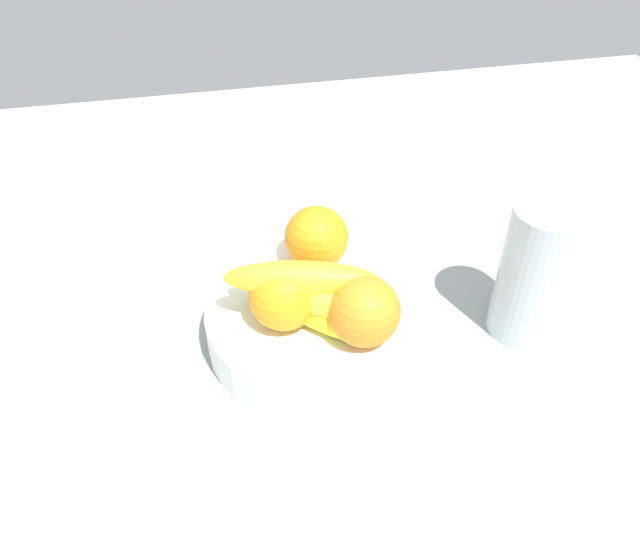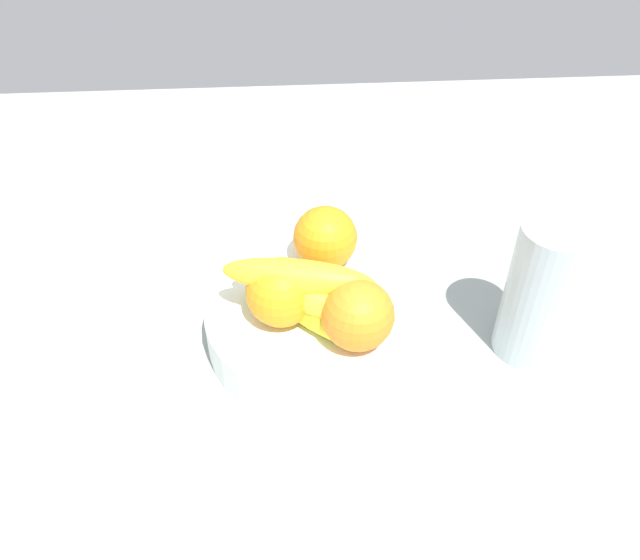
{
  "view_description": "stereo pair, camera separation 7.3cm",
  "coord_description": "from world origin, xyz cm",
  "px_view_note": "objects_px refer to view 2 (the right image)",
  "views": [
    {
      "loc": [
        -9.13,
        -56.71,
        57.67
      ],
      "look_at": [
        1.81,
        -2.7,
        9.44
      ],
      "focal_mm": 36.12,
      "sensor_mm": 36.0,
      "label": 1
    },
    {
      "loc": [
        -1.91,
        -57.68,
        57.67
      ],
      "look_at": [
        1.81,
        -2.7,
        9.44
      ],
      "focal_mm": 36.12,
      "sensor_mm": 36.0,
      "label": 2
    }
  ],
  "objects_px": {
    "orange_front_right": "(281,292)",
    "orange_center": "(358,315)",
    "fruit_bowl": "(320,322)",
    "thermos_tumbler": "(541,292)",
    "orange_front_left": "(325,238)",
    "banana_bunch": "(301,292)"
  },
  "relations": [
    {
      "from": "orange_front_right",
      "to": "orange_center",
      "type": "xyz_separation_m",
      "value": [
        0.08,
        -0.04,
        0.0
      ]
    },
    {
      "from": "fruit_bowl",
      "to": "thermos_tumbler",
      "type": "bearing_deg",
      "value": -7.27
    },
    {
      "from": "fruit_bowl",
      "to": "thermos_tumbler",
      "type": "xyz_separation_m",
      "value": [
        0.25,
        -0.03,
        0.06
      ]
    },
    {
      "from": "fruit_bowl",
      "to": "orange_front_left",
      "type": "xyz_separation_m",
      "value": [
        0.01,
        0.08,
        0.07
      ]
    },
    {
      "from": "fruit_bowl",
      "to": "banana_bunch",
      "type": "distance_m",
      "value": 0.08
    },
    {
      "from": "orange_front_right",
      "to": "orange_center",
      "type": "height_order",
      "value": "same"
    },
    {
      "from": "banana_bunch",
      "to": "thermos_tumbler",
      "type": "xyz_separation_m",
      "value": [
        0.27,
        -0.01,
        -0.01
      ]
    },
    {
      "from": "fruit_bowl",
      "to": "orange_center",
      "type": "xyz_separation_m",
      "value": [
        0.04,
        -0.06,
        0.07
      ]
    },
    {
      "from": "orange_front_right",
      "to": "thermos_tumbler",
      "type": "xyz_separation_m",
      "value": [
        0.29,
        -0.01,
        -0.0
      ]
    },
    {
      "from": "orange_center",
      "to": "banana_bunch",
      "type": "relative_size",
      "value": 0.46
    },
    {
      "from": "orange_center",
      "to": "thermos_tumbler",
      "type": "distance_m",
      "value": 0.21
    },
    {
      "from": "orange_front_right",
      "to": "banana_bunch",
      "type": "height_order",
      "value": "banana_bunch"
    },
    {
      "from": "fruit_bowl",
      "to": "orange_center",
      "type": "relative_size",
      "value": 3.42
    },
    {
      "from": "orange_front_left",
      "to": "orange_center",
      "type": "relative_size",
      "value": 1.0
    },
    {
      "from": "banana_bunch",
      "to": "thermos_tumbler",
      "type": "height_order",
      "value": "thermos_tumbler"
    },
    {
      "from": "orange_front_right",
      "to": "thermos_tumbler",
      "type": "bearing_deg",
      "value": -2.8
    },
    {
      "from": "fruit_bowl",
      "to": "banana_bunch",
      "type": "height_order",
      "value": "banana_bunch"
    },
    {
      "from": "banana_bunch",
      "to": "thermos_tumbler",
      "type": "distance_m",
      "value": 0.27
    },
    {
      "from": "orange_front_left",
      "to": "banana_bunch",
      "type": "height_order",
      "value": "banana_bunch"
    },
    {
      "from": "orange_center",
      "to": "banana_bunch",
      "type": "bearing_deg",
      "value": 147.07
    },
    {
      "from": "orange_front_left",
      "to": "orange_center",
      "type": "distance_m",
      "value": 0.14
    },
    {
      "from": "orange_front_right",
      "to": "orange_center",
      "type": "bearing_deg",
      "value": -27.32
    }
  ]
}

